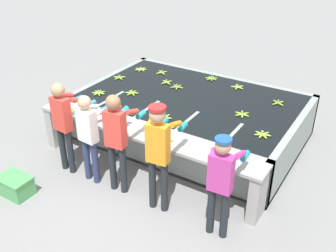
{
  "coord_description": "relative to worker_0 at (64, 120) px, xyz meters",
  "views": [
    {
      "loc": [
        3.29,
        -4.27,
        4.03
      ],
      "look_at": [
        0.0,
        1.02,
        0.59
      ],
      "focal_mm": 42.0,
      "sensor_mm": 36.0,
      "label": 1
    }
  ],
  "objects": [
    {
      "name": "banana_bunch_floating_0",
      "position": [
        -0.42,
        1.34,
        -0.12
      ],
      "size": [
        0.28,
        0.28,
        0.08
      ],
      "color": "#8CB738",
      "rests_on": "wash_tank"
    },
    {
      "name": "banana_bunch_floating_6",
      "position": [
        -0.46,
        2.85,
        -0.12
      ],
      "size": [
        0.28,
        0.28,
        0.08
      ],
      "color": "#9EC642",
      "rests_on": "wash_tank"
    },
    {
      "name": "banana_bunch_floating_7",
      "position": [
        1.8,
        3.06,
        -0.12
      ],
      "size": [
        0.28,
        0.27,
        0.08
      ],
      "color": "#9EC642",
      "rests_on": "wash_tank"
    },
    {
      "name": "banana_bunch_floating_1",
      "position": [
        0.75,
        2.41,
        -0.12
      ],
      "size": [
        0.27,
        0.28,
        0.08
      ],
      "color": "#75A333",
      "rests_on": "wash_tank"
    },
    {
      "name": "worker_4",
      "position": [
        2.88,
        -0.04,
        -0.04
      ],
      "size": [
        0.43,
        0.72,
        1.57
      ],
      "color": "#1E2328",
      "rests_on": "ground"
    },
    {
      "name": "knife_0",
      "position": [
        0.79,
        0.62,
        -0.13
      ],
      "size": [
        0.35,
        0.05,
        0.02
      ],
      "color": "silver",
      "rests_on": "work_ledge"
    },
    {
      "name": "work_ledge",
      "position": [
        1.2,
        0.54,
        -0.39
      ],
      "size": [
        4.24,
        0.45,
        0.85
      ],
      "color": "#9E9E99",
      "rests_on": "ground"
    },
    {
      "name": "banana_bunch_ledge_0",
      "position": [
        -0.25,
        0.57,
        -0.12
      ],
      "size": [
        0.28,
        0.28,
        0.08
      ],
      "color": "#8CB738",
      "rests_on": "work_ledge"
    },
    {
      "name": "banana_bunch_floating_8",
      "position": [
        0.05,
        2.93,
        -0.12
      ],
      "size": [
        0.26,
        0.26,
        0.08
      ],
      "color": "#93BC3D",
      "rests_on": "wash_tank"
    },
    {
      "name": "wash_tank",
      "position": [
        1.2,
        2.15,
        -0.57
      ],
      "size": [
        4.24,
        2.8,
        0.85
      ],
      "color": "gray",
      "rests_on": "ground"
    },
    {
      "name": "crate",
      "position": [
        -0.24,
        -0.97,
        -0.82
      ],
      "size": [
        0.55,
        0.39,
        0.32
      ],
      "color": "#4C9E56",
      "rests_on": "ground"
    },
    {
      "name": "worker_0",
      "position": [
        0.0,
        0.0,
        0.0
      ],
      "size": [
        0.45,
        0.73,
        1.65
      ],
      "color": "#1E2328",
      "rests_on": "ground"
    },
    {
      "name": "worker_1",
      "position": [
        0.55,
        0.0,
        -0.06
      ],
      "size": [
        0.44,
        0.72,
        1.56
      ],
      "color": "navy",
      "rests_on": "ground"
    },
    {
      "name": "banana_bunch_floating_10",
      "position": [
        1.14,
        3.19,
        -0.12
      ],
      "size": [
        0.28,
        0.28,
        0.08
      ],
      "color": "#75A333",
      "rests_on": "wash_tank"
    },
    {
      "name": "banana_bunch_floating_9",
      "position": [
        1.24,
        1.16,
        -0.12
      ],
      "size": [
        0.27,
        0.28,
        0.08
      ],
      "color": "#7FAD33",
      "rests_on": "wash_tank"
    },
    {
      "name": "banana_bunch_floating_3",
      "position": [
        2.34,
        1.97,
        -0.12
      ],
      "size": [
        0.28,
        0.27,
        0.08
      ],
      "color": "#8CB738",
      "rests_on": "wash_tank"
    },
    {
      "name": "banana_bunch_floating_5",
      "position": [
        2.9,
        1.48,
        -0.12
      ],
      "size": [
        0.28,
        0.28,
        0.08
      ],
      "color": "#8CB738",
      "rests_on": "wash_tank"
    },
    {
      "name": "banana_bunch_floating_12",
      "position": [
        -0.57,
        2.19,
        -0.12
      ],
      "size": [
        0.28,
        0.27,
        0.08
      ],
      "color": "#8CB738",
      "rests_on": "wash_tank"
    },
    {
      "name": "ground_plane",
      "position": [
        1.2,
        0.31,
        -0.99
      ],
      "size": [
        80.0,
        80.0,
        0.0
      ],
      "primitive_type": "plane",
      "color": "gray",
      "rests_on": "ground"
    },
    {
      "name": "worker_2",
      "position": [
        1.09,
        0.02,
        0.03
      ],
      "size": [
        0.45,
        0.73,
        1.7
      ],
      "color": "#1E2328",
      "rests_on": "ground"
    },
    {
      "name": "banana_bunch_floating_2",
      "position": [
        0.44,
        2.51,
        -0.12
      ],
      "size": [
        0.27,
        0.27,
        0.08
      ],
      "color": "#93BC3D",
      "rests_on": "wash_tank"
    },
    {
      "name": "knife_1",
      "position": [
        2.69,
        0.49,
        -0.13
      ],
      "size": [
        0.29,
        0.25,
        0.02
      ],
      "color": "silver",
      "rests_on": "work_ledge"
    },
    {
      "name": "banana_bunch_floating_11",
      "position": [
        0.14,
        1.69,
        -0.12
      ],
      "size": [
        0.27,
        0.28,
        0.08
      ],
      "color": "#7FAD33",
      "rests_on": "wash_tank"
    },
    {
      "name": "worker_3",
      "position": [
        1.89,
        -0.01,
        0.08
      ],
      "size": [
        0.45,
        0.74,
        1.74
      ],
      "color": "#1E2328",
      "rests_on": "ground"
    },
    {
      "name": "banana_bunch_ledge_1",
      "position": [
        1.69,
        0.46,
        -0.12
      ],
      "size": [
        0.23,
        0.23,
        0.08
      ],
      "color": "#7FAD33",
      "rests_on": "work_ledge"
    },
    {
      "name": "banana_bunch_floating_4",
      "position": [
        2.74,
        2.76,
        -0.12
      ],
      "size": [
        0.26,
        0.26,
        0.08
      ],
      "color": "#7FAD33",
      "rests_on": "wash_tank"
    }
  ]
}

